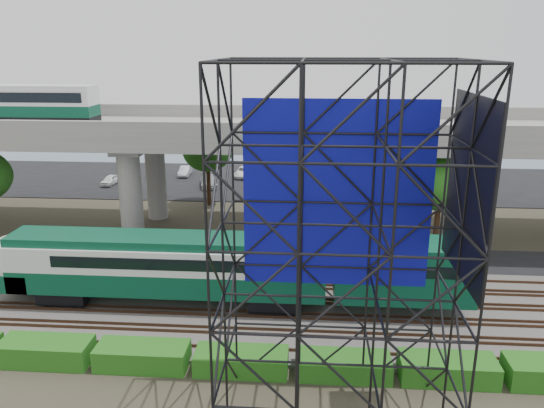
{
  "coord_description": "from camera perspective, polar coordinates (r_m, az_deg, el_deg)",
  "views": [
    {
      "loc": [
        4.22,
        -27.01,
        15.46
      ],
      "look_at": [
        1.75,
        6.0,
        5.6
      ],
      "focal_mm": 35.0,
      "sensor_mm": 36.0,
      "label": 1
    }
  ],
  "objects": [
    {
      "name": "trees",
      "position": [
        45.18,
        -7.18,
        3.82
      ],
      "size": [
        40.94,
        16.94,
        7.69
      ],
      "color": "#382314",
      "rests_on": "ground"
    },
    {
      "name": "harbor_water",
      "position": [
        84.54,
        1.36,
        6.06
      ],
      "size": [
        140.0,
        40.0,
        0.03
      ],
      "primitive_type": "cube",
      "color": "#41526B",
      "rests_on": "ground"
    },
    {
      "name": "ballast_bed",
      "position": [
        33.1,
        -3.6,
        -11.09
      ],
      "size": [
        90.0,
        12.0,
        0.2
      ],
      "primitive_type": "cube",
      "color": "slate",
      "rests_on": "ground"
    },
    {
      "name": "suv",
      "position": [
        41.49,
        -11.78,
        -4.49
      ],
      "size": [
        5.54,
        3.93,
        1.4
      ],
      "primitive_type": "imported",
      "rotation": [
        0.0,
        0.0,
        1.22
      ],
      "color": "black",
      "rests_on": "service_road"
    },
    {
      "name": "hedge_strip",
      "position": [
        27.36,
        -3.29,
        -16.45
      ],
      "size": [
        34.6,
        1.8,
        1.2
      ],
      "color": "#185A14",
      "rests_on": "ground"
    },
    {
      "name": "ground",
      "position": [
        31.41,
        -4.1,
        -12.94
      ],
      "size": [
        140.0,
        140.0,
        0.0
      ],
      "primitive_type": "plane",
      "color": "#474233",
      "rests_on": "ground"
    },
    {
      "name": "scaffold_tower",
      "position": [
        20.67,
        7.23,
        -6.28
      ],
      "size": [
        9.36,
        6.36,
        15.0
      ],
      "color": "black",
      "rests_on": "ground"
    },
    {
      "name": "rail_tracks",
      "position": [
        33.02,
        -3.61,
        -10.82
      ],
      "size": [
        90.0,
        9.52,
        0.16
      ],
      "color": "#472D1E",
      "rests_on": "ballast_bed"
    },
    {
      "name": "parked_cars",
      "position": [
        62.34,
        1.62,
        2.89
      ],
      "size": [
        36.99,
        9.65,
        1.3
      ],
      "color": "white",
      "rests_on": "parking_lot"
    },
    {
      "name": "overpass",
      "position": [
        43.99,
        -3.19,
        7.08
      ],
      "size": [
        80.0,
        12.0,
        12.4
      ],
      "color": "#9E9B93",
      "rests_on": "ground"
    },
    {
      "name": "parking_lot",
      "position": [
        63.07,
        0.32,
        2.44
      ],
      "size": [
        90.0,
        18.0,
        0.08
      ],
      "primitive_type": "cube",
      "color": "black",
      "rests_on": "ground"
    },
    {
      "name": "commuter_train",
      "position": [
        32.26,
        -7.54,
        -6.51
      ],
      "size": [
        29.3,
        3.06,
        4.3
      ],
      "color": "black",
      "rests_on": "rail_tracks"
    },
    {
      "name": "service_road",
      "position": [
        40.78,
        -1.98,
        -5.64
      ],
      "size": [
        90.0,
        5.0,
        0.08
      ],
      "primitive_type": "cube",
      "color": "black",
      "rests_on": "ground"
    }
  ]
}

